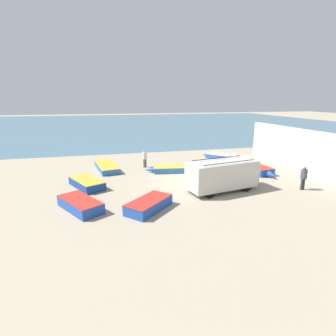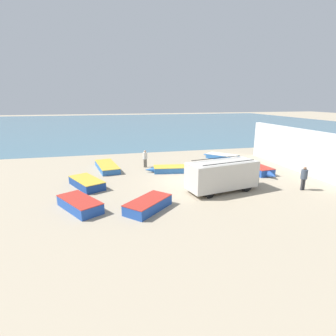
% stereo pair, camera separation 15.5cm
% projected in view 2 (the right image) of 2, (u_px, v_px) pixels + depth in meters
% --- Properties ---
extents(ground_plane, '(200.00, 200.00, 0.00)m').
position_uv_depth(ground_plane, '(184.00, 181.00, 21.03)').
color(ground_plane, tan).
extents(sea_water, '(120.00, 80.00, 0.01)m').
position_uv_depth(sea_water, '(128.00, 123.00, 69.91)').
color(sea_water, '#477084').
rests_on(sea_water, ground_plane).
extents(harbor_wall, '(0.50, 13.43, 3.79)m').
position_uv_depth(harbor_wall, '(297.00, 149.00, 23.97)').
color(harbor_wall, silver).
rests_on(harbor_wall, ground_plane).
extents(parked_van, '(5.39, 2.84, 2.27)m').
position_uv_depth(parked_van, '(222.00, 175.00, 18.47)').
color(parked_van, beige).
rests_on(parked_van, ground_plane).
extents(fishing_rowboat_0, '(3.41, 3.66, 0.51)m').
position_uv_depth(fishing_rowboat_0, '(222.00, 156.00, 28.75)').
color(fishing_rowboat_0, '#2D66AD').
rests_on(fishing_rowboat_0, ground_plane).
extents(fishing_rowboat_1, '(2.31, 5.44, 0.52)m').
position_uv_depth(fishing_rowboat_1, '(107.00, 166.00, 24.49)').
color(fishing_rowboat_1, '#2D66AD').
rests_on(fishing_rowboat_1, ground_plane).
extents(fishing_rowboat_2, '(2.84, 4.10, 0.62)m').
position_uv_depth(fishing_rowboat_2, '(86.00, 182.00, 19.61)').
color(fishing_rowboat_2, navy).
rests_on(fishing_rowboat_2, ground_plane).
extents(fishing_rowboat_3, '(1.86, 5.07, 0.64)m').
position_uv_depth(fishing_rowboat_3, '(254.00, 168.00, 23.60)').
color(fishing_rowboat_3, '#234CA3').
rests_on(fishing_rowboat_3, ground_plane).
extents(fishing_rowboat_4, '(4.73, 1.95, 0.52)m').
position_uv_depth(fishing_rowboat_4, '(174.00, 169.00, 23.59)').
color(fishing_rowboat_4, '#2D66AD').
rests_on(fishing_rowboat_4, ground_plane).
extents(fishing_rowboat_5, '(2.89, 3.87, 0.65)m').
position_uv_depth(fishing_rowboat_5, '(79.00, 204.00, 15.63)').
color(fishing_rowboat_5, '#234CA3').
rests_on(fishing_rowboat_5, ground_plane).
extents(fishing_rowboat_6, '(3.37, 3.30, 0.64)m').
position_uv_depth(fishing_rowboat_6, '(149.00, 204.00, 15.59)').
color(fishing_rowboat_6, '#234CA3').
rests_on(fishing_rowboat_6, ground_plane).
extents(fisherman_0, '(0.45, 0.45, 1.73)m').
position_uv_depth(fisherman_0, '(304.00, 176.00, 18.67)').
color(fisherman_0, '#38383D').
rests_on(fisherman_0, ground_plane).
extents(fisherman_1, '(0.44, 0.44, 1.67)m').
position_uv_depth(fisherman_1, '(145.00, 157.00, 24.98)').
color(fisherman_1, '#5B564C').
rests_on(fisherman_1, ground_plane).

